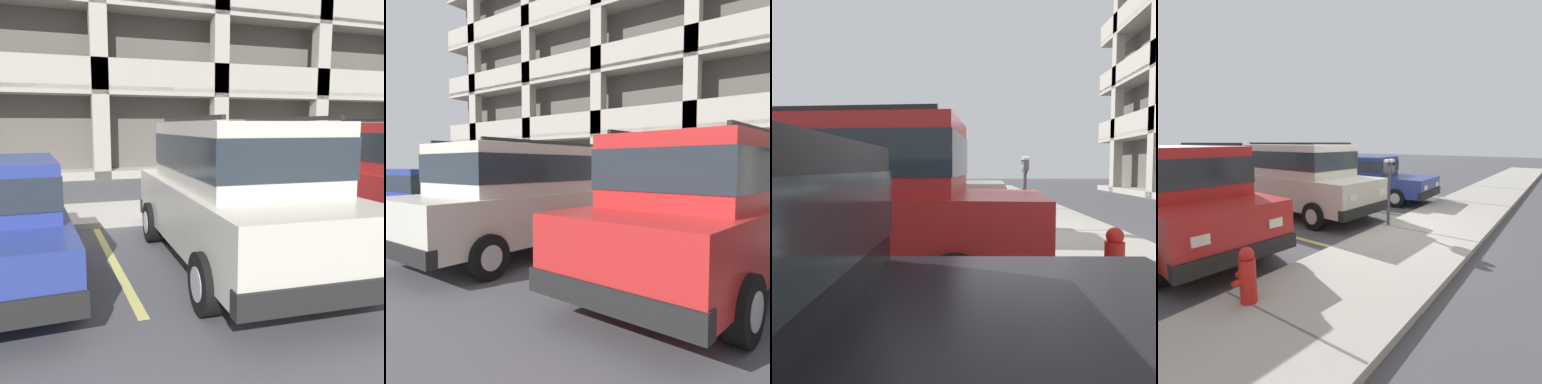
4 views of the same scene
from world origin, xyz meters
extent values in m
cube|color=#4C4C51|center=(0.00, 0.00, -0.05)|extent=(80.00, 80.00, 0.10)
cube|color=#ADA89E|center=(0.00, 1.30, 0.06)|extent=(40.00, 2.20, 0.12)
cube|color=#606060|center=(-8.00, 1.30, 0.12)|extent=(0.03, 2.16, 0.00)
cube|color=#606060|center=(-4.00, 1.30, 0.12)|extent=(0.03, 2.16, 0.00)
cube|color=#606060|center=(0.00, 1.30, 0.12)|extent=(0.03, 2.16, 0.00)
cube|color=#DBD16B|center=(-4.91, -1.40, 0.00)|extent=(0.12, 4.80, 0.01)
cube|color=#DBD16B|center=(-1.64, -1.40, 0.00)|extent=(0.12, 4.80, 0.01)
cube|color=#DBD16B|center=(1.64, -1.40, 0.00)|extent=(0.12, 4.80, 0.01)
cube|color=beige|center=(-0.03, -2.47, 0.73)|extent=(2.09, 4.79, 0.80)
cube|color=beige|center=(-0.03, -2.52, 1.55)|extent=(1.77, 3.00, 0.84)
cube|color=#232B33|center=(-0.03, -2.52, 1.57)|extent=(1.80, 3.02, 0.46)
cube|color=black|center=(0.09, -0.16, 0.45)|extent=(1.88, 0.26, 0.24)
cube|color=black|center=(-0.16, -4.77, 0.45)|extent=(1.88, 0.26, 0.24)
cube|color=silver|center=(0.66, -0.14, 0.81)|extent=(0.24, 0.04, 0.14)
cube|color=silver|center=(-0.48, -0.08, 0.81)|extent=(0.24, 0.04, 0.14)
cylinder|color=black|center=(0.95, -1.06, 0.33)|extent=(0.24, 0.67, 0.66)
cylinder|color=#B2B2B7|center=(0.95, -1.06, 0.33)|extent=(0.24, 0.37, 0.36)
cylinder|color=black|center=(-0.85, -0.96, 0.33)|extent=(0.24, 0.67, 0.66)
cylinder|color=#B2B2B7|center=(-0.85, -0.96, 0.33)|extent=(0.24, 0.37, 0.36)
cylinder|color=black|center=(0.79, -3.97, 0.33)|extent=(0.24, 0.67, 0.66)
cylinder|color=#B2B2B7|center=(0.79, -3.97, 0.33)|extent=(0.24, 0.37, 0.36)
cylinder|color=black|center=(-1.01, -3.87, 0.33)|extent=(0.24, 0.67, 0.66)
cylinder|color=#B2B2B7|center=(-1.01, -3.87, 0.33)|extent=(0.24, 0.37, 0.36)
cube|color=black|center=(0.65, -2.55, 2.01)|extent=(0.19, 2.62, 0.05)
cube|color=black|center=(-0.72, -2.48, 2.01)|extent=(0.19, 2.62, 0.05)
cube|color=navy|center=(-3.14, -2.02, 0.60)|extent=(1.86, 4.46, 0.60)
cube|color=navy|center=(-3.13, -2.32, 1.22)|extent=(1.57, 2.03, 0.64)
cube|color=#232B33|center=(-3.13, -2.32, 1.24)|extent=(1.59, 2.06, 0.35)
cube|color=black|center=(-3.22, 0.14, 0.42)|extent=(1.74, 0.22, 0.24)
cube|color=silver|center=(-2.70, 0.21, 0.66)|extent=(0.24, 0.04, 0.14)
cube|color=silver|center=(-3.75, 0.17, 0.66)|extent=(0.24, 0.04, 0.14)
cylinder|color=black|center=(-2.36, -0.63, 0.30)|extent=(0.18, 0.61, 0.60)
cylinder|color=#B2B2B7|center=(-2.36, -0.63, 0.30)|extent=(0.19, 0.34, 0.33)
cylinder|color=black|center=(-4.03, -0.69, 0.30)|extent=(0.18, 0.61, 0.60)
cylinder|color=#B2B2B7|center=(-4.03, -0.69, 0.30)|extent=(0.19, 0.34, 0.33)
cylinder|color=black|center=(-2.26, -3.35, 0.30)|extent=(0.18, 0.61, 0.60)
cylinder|color=#B2B2B7|center=(-2.26, -3.35, 0.30)|extent=(0.19, 0.34, 0.33)
cube|color=red|center=(3.39, -2.35, 0.73)|extent=(2.23, 4.84, 0.80)
cube|color=red|center=(3.38, -2.40, 1.55)|extent=(1.86, 3.04, 0.84)
cube|color=#232B33|center=(3.38, -2.40, 1.57)|extent=(1.89, 3.07, 0.46)
cube|color=black|center=(3.58, -0.05, 0.45)|extent=(1.88, 0.32, 0.24)
cube|color=black|center=(3.19, -4.65, 0.45)|extent=(1.88, 0.32, 0.24)
cube|color=silver|center=(3.02, 0.05, 0.81)|extent=(0.24, 0.05, 0.14)
cylinder|color=black|center=(2.61, -0.82, 0.33)|extent=(0.25, 0.67, 0.66)
cylinder|color=#B2B2B7|center=(2.61, -0.82, 0.33)|extent=(0.25, 0.38, 0.36)
cylinder|color=black|center=(4.16, -3.88, 0.33)|extent=(0.25, 0.67, 0.66)
cylinder|color=#B2B2B7|center=(4.16, -3.88, 0.33)|extent=(0.25, 0.38, 0.36)
cylinder|color=black|center=(2.37, -3.72, 0.33)|extent=(0.25, 0.67, 0.66)
cylinder|color=#B2B2B7|center=(2.37, -3.72, 0.33)|extent=(0.25, 0.38, 0.36)
cube|color=black|center=(4.07, -2.46, 2.01)|extent=(0.27, 2.62, 0.05)
cube|color=black|center=(2.70, -2.34, 2.01)|extent=(0.27, 2.62, 0.05)
cylinder|color=#47474C|center=(-0.08, 0.35, 0.72)|extent=(0.07, 0.07, 1.19)
cube|color=#47474C|center=(-0.08, 0.35, 1.34)|extent=(0.28, 0.06, 0.06)
cube|color=#515459|center=(-0.18, 0.35, 1.48)|extent=(0.15, 0.11, 0.22)
cylinder|color=#9EA8B2|center=(-0.18, 0.35, 1.59)|extent=(0.15, 0.11, 0.15)
cube|color=#B7B293|center=(-0.18, 0.29, 1.44)|extent=(0.08, 0.01, 0.08)
cube|color=#515459|center=(0.02, 0.35, 1.48)|extent=(0.15, 0.11, 0.22)
cylinder|color=#9EA8B2|center=(0.02, 0.35, 1.59)|extent=(0.15, 0.11, 0.15)
cube|color=#B7B293|center=(0.02, 0.29, 1.44)|extent=(0.08, 0.01, 0.08)
cube|color=#5C5851|center=(-0.52, 13.20, 9.00)|extent=(31.36, 8.80, 18.00)
cube|color=#A8A093|center=(-0.52, 12.60, 0.15)|extent=(32.00, 10.00, 0.30)
cube|color=#A8A093|center=(-0.52, 12.60, 3.15)|extent=(32.00, 10.00, 0.30)
cube|color=#A8A093|center=(-0.52, 7.70, 3.70)|extent=(32.00, 0.20, 1.10)
cube|color=#A8A093|center=(-0.52, 12.60, 6.15)|extent=(32.00, 10.00, 0.30)
cube|color=#A8A093|center=(-0.52, 7.70, 6.70)|extent=(32.00, 0.20, 1.10)
cube|color=#A8A093|center=(-0.52, 12.60, 9.15)|extent=(32.00, 10.00, 0.30)
cube|color=#A8A093|center=(-14.23, 7.85, 9.00)|extent=(0.60, 0.50, 18.00)
cube|color=#A8A093|center=(-9.66, 7.85, 9.00)|extent=(0.60, 0.50, 18.00)
cube|color=#A8A093|center=(-5.09, 7.85, 9.00)|extent=(0.60, 0.50, 18.00)
camera|label=1|loc=(-2.51, -7.76, 1.93)|focal=40.00mm
camera|label=2|loc=(4.89, -7.40, 1.61)|focal=35.00mm
camera|label=3|loc=(7.78, -0.87, 1.43)|focal=35.00mm
camera|label=4|loc=(5.99, 3.63, 2.05)|focal=28.00mm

